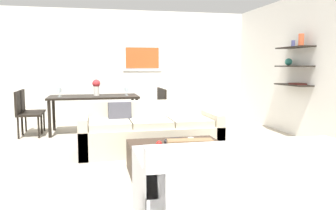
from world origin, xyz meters
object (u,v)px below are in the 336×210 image
loveseat_white (226,188)px  dining_chair_right_near (158,107)px  sofa_beige (149,133)px  dining_table (94,99)px  dining_chair_right_far (155,105)px  wine_glass_left_near (59,90)px  centerpiece_vase (96,86)px  dining_chair_left_near (25,111)px  decorative_bowl (176,143)px  wine_glass_right_near (127,90)px  apple_on_coffee_table (159,144)px  dining_chair_left_far (28,108)px  wine_glass_left_far (60,91)px  candle_jar (191,140)px  wine_glass_right_far (126,89)px  coffee_table (177,160)px

loveseat_white → dining_chair_right_near: size_ratio=1.75×
sofa_beige → dining_chair_right_near: (0.45, 1.59, 0.21)m
dining_table → dining_chair_right_far: (1.30, 0.19, -0.17)m
wine_glass_left_near → centerpiece_vase: bearing=11.2°
sofa_beige → dining_chair_left_near: (-2.15, 1.59, 0.21)m
decorative_bowl → centerpiece_vase: (-0.91, 3.14, 0.52)m
centerpiece_vase → wine_glass_right_near: bearing=-13.2°
apple_on_coffee_table → decorative_bowl: bearing=-1.5°
dining_chair_left_far → wine_glass_left_far: 0.73m
centerpiece_vase → candle_jar: bearing=-69.0°
candle_jar → wine_glass_left_near: bearing=123.3°
sofa_beige → centerpiece_vase: centerpiece_vase is taller
dining_chair_left_near → wine_glass_right_far: (1.96, 0.30, 0.36)m
coffee_table → candle_jar: candle_jar is taller
coffee_table → dining_chair_right_near: dining_chair_right_near is taller
sofa_beige → wine_glass_left_near: size_ratio=11.93×
sofa_beige → wine_glass_right_far: 1.98m
candle_jar → dining_chair_right_far: (0.10, 3.13, 0.09)m
wine_glass_right_far → wine_glass_left_far: bearing=180.0°
decorative_bowl → dining_chair_left_far: (-2.26, 3.29, 0.08)m
decorative_bowl → dining_table: size_ratio=0.17×
dining_chair_left_near → dining_chair_right_near: (2.59, 0.00, 0.00)m
dining_chair_right_far → wine_glass_right_far: size_ratio=5.52×
sofa_beige → centerpiece_vase: bearing=113.6°
loveseat_white → dining_table: bearing=104.1°
dining_table → dining_chair_right_near: bearing=-8.5°
candle_jar → dining_table: (-1.20, 2.94, 0.26)m
apple_on_coffee_table → wine_glass_left_far: 3.53m
dining_chair_right_far → centerpiece_vase: 1.33m
coffee_table → dining_table: size_ratio=0.66×
wine_glass_left_far → loveseat_white: bearing=-68.5°
wine_glass_left_near → candle_jar: bearing=-56.7°
wine_glass_left_near → dining_table: bearing=9.1°
dining_chair_left_near → wine_glass_right_far: bearing=8.7°
dining_chair_left_far → loveseat_white: bearing=-62.3°
coffee_table → dining_chair_left_far: size_ratio=1.34×
candle_jar → dining_chair_right_near: size_ratio=0.09×
coffee_table → centerpiece_vase: 3.30m
dining_table → candle_jar: bearing=-67.8°
decorative_bowl → wine_glass_right_far: wine_glass_right_far is taller
dining_chair_left_far → wine_glass_right_near: 2.02m
dining_chair_right_near → wine_glass_right_far: bearing=154.6°
loveseat_white → dining_chair_right_near: 4.19m
decorative_bowl → wine_glass_left_near: size_ratio=1.62×
dining_chair_right_far → wine_glass_left_far: size_ratio=5.49×
wine_glass_right_far → candle_jar: bearing=-80.1°
dining_table → wine_glass_right_near: bearing=-9.1°
loveseat_white → wine_glass_right_near: wine_glass_right_near is taller
apple_on_coffee_table → wine_glass_right_near: size_ratio=0.44×
sofa_beige → candle_jar: size_ratio=29.10×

